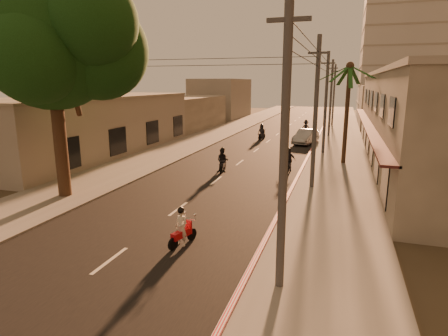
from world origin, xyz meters
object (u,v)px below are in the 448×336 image
Objects in this scene: scooter_red at (182,228)px; scooter_far_b at (306,128)px; scooter_far_a at (262,132)px; scooter_mid_a at (223,161)px; parked_car at (306,137)px; broadleaf_tree at (59,41)px; scooter_mid_b at (289,161)px; palm_tree at (350,72)px.

scooter_far_b is (1.46, 34.34, 0.15)m from scooter_red.
scooter_red is 0.88× the size of scooter_far_a.
scooter_mid_a is 15.62m from parked_car.
scooter_far_b is at bearing 71.61° from broadleaf_tree.
scooter_red is 0.93× the size of scooter_mid_b.
scooter_far_b is at bearing 104.49° from scooter_red.
scooter_mid_b is at bearing 43.40° from broadleaf_tree.
scooter_mid_a is (-8.32, -5.54, -6.32)m from palm_tree.
broadleaf_tree reaches higher than scooter_mid_b.
parked_car is at bearing -93.27° from scooter_far_b.
scooter_mid_b is at bearing -96.83° from scooter_far_b.
broadleaf_tree is 6.27× the size of scooter_far_b.
broadleaf_tree is 32.73m from scooter_far_b.
broadleaf_tree is at bearing -136.52° from palm_tree.
scooter_mid_b is 0.95× the size of scooter_far_a.
scooter_far_b is at bearing 73.64° from scooter_mid_a.
parked_car is at bearing 102.43° from scooter_red.
broadleaf_tree reaches higher than palm_tree.
parked_car is at bearing 87.46° from scooter_mid_b.
scooter_far_b is (-4.57, 16.36, -6.28)m from palm_tree.
broadleaf_tree is at bearing 171.24° from scooter_red.
scooter_mid_b is 0.90× the size of scooter_far_b.
parked_car is at bearing 65.25° from broadleaf_tree.
scooter_red is 29.21m from scooter_far_a.
scooter_far_a is 5.38m from parked_car.
parked_car is (-0.06, 13.08, 0.00)m from scooter_mid_b.
scooter_far_a is 0.38× the size of parked_car.
scooter_mid_b is at bearing -78.09° from parked_car.
scooter_far_b reaches higher than scooter_mid_b.
scooter_far_a is at bearing 112.75° from scooter_red.
palm_tree is (14.61, 13.86, -1.33)m from broadleaf_tree.
scooter_far_a is at bearing -138.96° from scooter_far_b.
broadleaf_tree is at bearing -117.36° from scooter_far_b.
scooter_far_b is (3.76, 21.90, 0.04)m from scooter_mid_a.
palm_tree is 1.68× the size of parked_car.
broadleaf_tree is 12.28m from scooter_red.
scooter_mid_a is 1.07× the size of scooter_mid_b.
scooter_far_b is at bearing 60.86° from scooter_far_a.
parked_car is (-3.88, 9.43, -6.38)m from palm_tree.
scooter_far_a is at bearing 85.69° from scooter_mid_a.
scooter_red is (-6.03, -17.98, -6.42)m from palm_tree.
palm_tree is 4.40× the size of scooter_mid_a.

